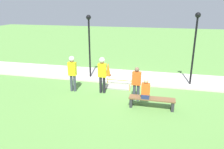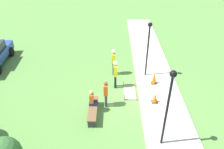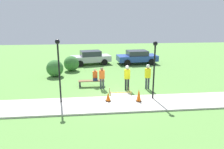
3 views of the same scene
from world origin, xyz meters
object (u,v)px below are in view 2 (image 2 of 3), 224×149
object	(u,v)px
person_seated_on_bench	(92,99)
worker_supervisor	(114,60)
lamppost_near	(148,42)
worker_assistant	(115,72)
lamppost_far	(169,99)
bystander_in_orange_shirt	(106,92)
park_bench	(93,110)
traffic_cone_far_patch	(154,78)
traffic_cone_near_patch	(155,98)

from	to	relation	value
person_seated_on_bench	worker_supervisor	xyz separation A→B (m)	(3.80, -1.10, 0.30)
worker_supervisor	lamppost_near	distance (m)	2.57
worker_assistant	lamppost_far	xyz separation A→B (m)	(-4.46, -2.08, 1.50)
bystander_in_orange_shirt	worker_assistant	bearing A→B (deg)	-16.27
person_seated_on_bench	bystander_in_orange_shirt	size ratio (longest dim) A/B	0.55
worker_assistant	lamppost_far	bearing A→B (deg)	-155.04
park_bench	worker_assistant	bearing A→B (deg)	-24.70
lamppost_far	traffic_cone_far_patch	bearing A→B (deg)	-4.52
bystander_in_orange_shirt	traffic_cone_near_patch	bearing A→B (deg)	-85.59
lamppost_near	lamppost_far	world-z (taller)	lamppost_far
park_bench	lamppost_far	xyz separation A→B (m)	(-1.92, -3.25, 2.27)
traffic_cone_near_patch	bystander_in_orange_shirt	distance (m)	2.80
person_seated_on_bench	traffic_cone_near_patch	bearing A→B (deg)	-78.64
worker_supervisor	lamppost_near	bearing A→B (deg)	-95.71
bystander_in_orange_shirt	lamppost_far	distance (m)	4.10
traffic_cone_near_patch	lamppost_near	distance (m)	3.59
worker_assistant	bystander_in_orange_shirt	bearing A→B (deg)	163.73
traffic_cone_far_patch	worker_supervisor	distance (m)	2.92
traffic_cone_far_patch	lamppost_far	bearing A→B (deg)	175.48
worker_supervisor	bystander_in_orange_shirt	size ratio (longest dim) A/B	1.15
bystander_in_orange_shirt	lamppost_near	world-z (taller)	lamppost_near
park_bench	worker_supervisor	world-z (taller)	worker_supervisor
park_bench	lamppost_near	world-z (taller)	lamppost_near
bystander_in_orange_shirt	lamppost_near	size ratio (longest dim) A/B	0.44
traffic_cone_far_patch	bystander_in_orange_shirt	size ratio (longest dim) A/B	0.50
worker_assistant	bystander_in_orange_shirt	xyz separation A→B (m)	(-1.78, 0.52, -0.21)
park_bench	worker_supervisor	distance (m)	4.28
traffic_cone_near_patch	traffic_cone_far_patch	world-z (taller)	traffic_cone_far_patch
traffic_cone_far_patch	person_seated_on_bench	distance (m)	4.49
traffic_cone_far_patch	park_bench	xyz separation A→B (m)	(-2.85, 3.62, -0.15)
traffic_cone_near_patch	traffic_cone_far_patch	distance (m)	1.89
traffic_cone_near_patch	bystander_in_orange_shirt	xyz separation A→B (m)	(-0.21, 2.74, 0.53)
worker_assistant	worker_supervisor	bearing A→B (deg)	4.38
traffic_cone_near_patch	worker_supervisor	xyz separation A→B (m)	(3.11, 2.34, 0.74)
traffic_cone_near_patch	bystander_in_orange_shirt	size ratio (longest dim) A/B	0.36
worker_supervisor	lamppost_far	world-z (taller)	lamppost_far
worker_supervisor	worker_assistant	bearing A→B (deg)	-175.62
traffic_cone_far_patch	lamppost_far	size ratio (longest dim) A/B	0.21
traffic_cone_far_patch	worker_supervisor	size ratio (longest dim) A/B	0.43
person_seated_on_bench	lamppost_far	size ratio (longest dim) A/B	0.23
traffic_cone_near_patch	park_bench	distance (m)	3.53
lamppost_far	traffic_cone_near_patch	bearing A→B (deg)	-2.86
park_bench	lamppost_near	size ratio (longest dim) A/B	0.54
worker_supervisor	worker_assistant	xyz separation A→B (m)	(-1.54, -0.12, -0.01)
traffic_cone_near_patch	person_seated_on_bench	bearing A→B (deg)	101.36
traffic_cone_near_patch	lamppost_far	world-z (taller)	lamppost_far
traffic_cone_near_patch	park_bench	size ratio (longest dim) A/B	0.29
lamppost_near	traffic_cone_near_patch	bearing A→B (deg)	-176.42
traffic_cone_far_patch	person_seated_on_bench	xyz separation A→B (m)	(-2.57, 3.67, 0.33)
worker_supervisor	bystander_in_orange_shirt	bearing A→B (deg)	173.10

